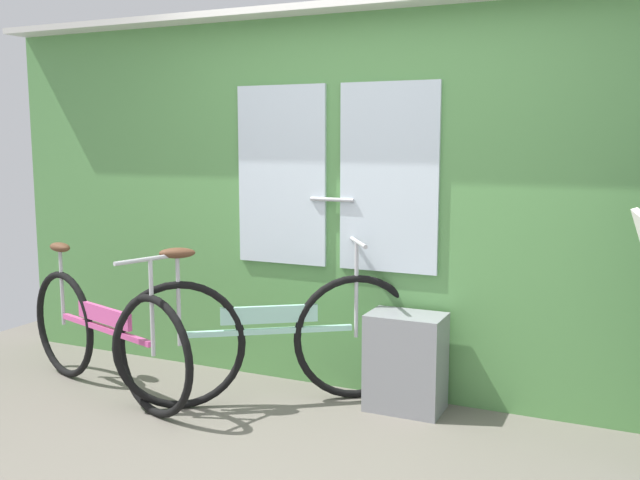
% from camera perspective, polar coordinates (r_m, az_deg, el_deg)
% --- Properties ---
extents(ground_plane, '(6.27, 4.00, 0.04)m').
position_cam_1_polar(ground_plane, '(3.52, -3.72, -18.16)').
color(ground_plane, '#666056').
extents(train_door_wall, '(5.27, 0.28, 2.30)m').
position_cam_1_polar(train_door_wall, '(4.26, 3.70, 3.57)').
color(train_door_wall, '#56934C').
rests_on(train_door_wall, ground_plane).
extents(bicycle_near_door, '(1.62, 0.65, 0.90)m').
position_cam_1_polar(bicycle_near_door, '(4.50, -16.87, -7.26)').
color(bicycle_near_door, black).
rests_on(bicycle_near_door, ground_plane).
extents(bicycle_leaning_behind, '(1.48, 1.04, 0.96)m').
position_cam_1_polar(bicycle_leaning_behind, '(4.17, -4.16, -7.78)').
color(bicycle_leaning_behind, black).
rests_on(bicycle_leaning_behind, ground_plane).
extents(trash_bin_by_wall, '(0.43, 0.28, 0.56)m').
position_cam_1_polar(trash_bin_by_wall, '(4.13, 6.87, -9.67)').
color(trash_bin_by_wall, gray).
rests_on(trash_bin_by_wall, ground_plane).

